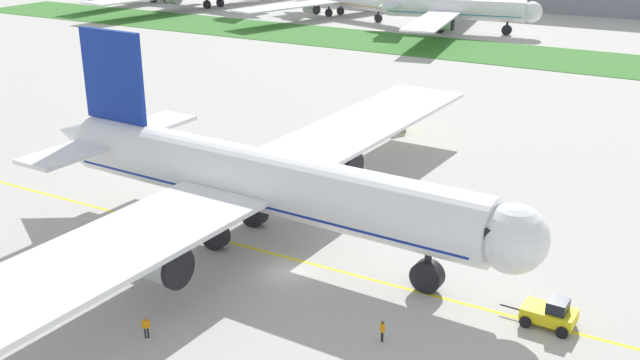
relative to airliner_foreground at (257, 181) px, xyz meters
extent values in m
plane|color=#ADAAA5|center=(5.34, -3.59, -6.14)|extent=(600.00, 600.00, 0.00)
cube|color=yellow|center=(5.34, -1.24, -6.14)|extent=(280.00, 0.36, 0.01)
cube|color=#38722D|center=(5.34, 99.50, -6.09)|extent=(320.00, 24.00, 0.10)
cylinder|color=white|center=(0.72, -0.03, 0.17)|extent=(42.74, 7.43, 5.61)
cube|color=navy|center=(0.72, -0.03, -0.81)|extent=(41.02, 6.91, 0.67)
sphere|color=white|center=(23.51, -1.01, 0.17)|extent=(5.33, 5.33, 5.33)
cone|color=white|center=(-23.05, 0.99, 0.59)|extent=(6.37, 5.03, 4.77)
cube|color=navy|center=(-17.13, 0.73, 7.47)|extent=(7.67, 0.89, 8.98)
cube|color=white|center=(-17.73, 6.38, 1.01)|extent=(5.06, 9.17, 0.39)
cube|color=white|center=(-18.22, -4.84, 1.01)|extent=(5.06, 9.17, 0.39)
cube|color=white|center=(-0.46, 21.99, -0.53)|extent=(10.99, 38.65, 0.45)
cube|color=white|center=(-2.34, -21.87, -0.53)|extent=(10.99, 38.65, 0.45)
cylinder|color=#B7BABF|center=(0.45, 13.33, -2.23)|extent=(5.46, 3.31, 3.09)
cylinder|color=black|center=(3.11, 13.21, -2.23)|extent=(0.60, 3.26, 3.24)
cylinder|color=#B7BABF|center=(-0.70, -13.32, -2.23)|extent=(5.46, 3.31, 3.09)
cylinder|color=black|center=(1.96, -13.43, -2.23)|extent=(0.60, 3.26, 3.24)
cylinder|color=black|center=(16.87, -0.73, -3.72)|extent=(0.59, 0.59, 2.17)
cylinder|color=black|center=(16.87, -0.73, -4.81)|extent=(2.71, 1.31, 2.67)
cylinder|color=black|center=(-2.55, 3.06, -3.72)|extent=(0.59, 0.59, 2.17)
cylinder|color=black|center=(-2.55, 3.06, -4.81)|extent=(2.71, 1.31, 2.67)
cylinder|color=black|center=(-2.80, -2.83, -3.72)|extent=(0.59, 0.59, 2.17)
cylinder|color=black|center=(-2.80, -2.83, -4.81)|extent=(2.71, 1.31, 2.67)
cube|color=black|center=(22.67, -0.97, 0.87)|extent=(2.14, 4.29, 1.01)
sphere|color=black|center=(-15.31, 3.41, 0.68)|extent=(0.39, 0.39, 0.39)
sphere|color=black|center=(-12.37, 3.28, 0.68)|extent=(0.39, 0.39, 0.39)
sphere|color=black|center=(-9.44, 3.16, 0.68)|extent=(0.39, 0.39, 0.39)
sphere|color=black|center=(-6.50, 3.03, 0.68)|extent=(0.39, 0.39, 0.39)
sphere|color=black|center=(-3.56, 2.90, 0.68)|extent=(0.39, 0.39, 0.39)
sphere|color=black|center=(-0.63, 2.78, 0.68)|extent=(0.39, 0.39, 0.39)
sphere|color=black|center=(2.31, 2.65, 0.68)|extent=(0.39, 0.39, 0.39)
sphere|color=black|center=(5.24, 2.53, 0.68)|extent=(0.39, 0.39, 0.39)
sphere|color=black|center=(8.18, 2.40, 0.68)|extent=(0.39, 0.39, 0.39)
sphere|color=black|center=(11.12, 2.27, 0.68)|extent=(0.39, 0.39, 0.39)
sphere|color=black|center=(14.05, 2.15, 0.68)|extent=(0.39, 0.39, 0.39)
sphere|color=black|center=(16.99, 2.02, 0.68)|extent=(0.39, 0.39, 0.39)
cube|color=yellow|center=(26.71, -1.15, -5.23)|extent=(3.94, 2.46, 0.93)
cube|color=black|center=(27.29, -1.17, -4.32)|extent=(1.46, 1.80, 0.90)
cylinder|color=black|center=(23.89, -1.03, -5.54)|extent=(1.80, 0.20, 0.12)
cylinder|color=black|center=(25.32, -2.24, -5.69)|extent=(0.91, 0.39, 0.90)
cylinder|color=black|center=(25.42, 0.06, -5.69)|extent=(0.91, 0.39, 0.90)
cylinder|color=black|center=(28.00, -2.35, -5.69)|extent=(0.91, 0.39, 0.90)
cylinder|color=black|center=(28.10, -0.06, -5.69)|extent=(0.91, 0.39, 0.90)
cylinder|color=black|center=(16.80, -9.13, -5.73)|extent=(0.12, 0.12, 0.83)
cylinder|color=orange|center=(16.70, -9.03, -5.04)|extent=(0.10, 0.10, 0.53)
cylinder|color=black|center=(16.94, -9.27, -5.73)|extent=(0.12, 0.12, 0.83)
cylinder|color=orange|center=(17.04, -9.38, -5.04)|extent=(0.10, 0.10, 0.53)
cube|color=orange|center=(16.87, -9.20, -5.01)|extent=(0.48, 0.48, 0.59)
sphere|color=brown|center=(16.87, -9.20, -4.60)|extent=(0.23, 0.23, 0.23)
cylinder|color=black|center=(1.96, -17.16, -5.72)|extent=(0.12, 0.12, 0.85)
cylinder|color=orange|center=(2.08, -17.07, -5.02)|extent=(0.10, 0.10, 0.54)
cylinder|color=black|center=(1.80, -17.27, -5.72)|extent=(0.12, 0.12, 0.85)
cylinder|color=orange|center=(1.68, -17.36, -5.02)|extent=(0.10, 0.10, 0.54)
cube|color=orange|center=(1.88, -17.22, -4.99)|extent=(0.51, 0.47, 0.60)
sphere|color=#8C6647|center=(1.88, -17.22, -4.56)|extent=(0.23, 0.23, 0.23)
cylinder|color=black|center=(-8.47, -2.78, -5.71)|extent=(0.13, 0.13, 0.87)
cylinder|color=orange|center=(-8.62, -2.76, -5.00)|extent=(0.10, 0.10, 0.55)
cylinder|color=black|center=(-8.27, -2.80, -5.71)|extent=(0.13, 0.13, 0.87)
cylinder|color=orange|center=(-8.12, -2.82, -5.00)|extent=(0.10, 0.10, 0.55)
cube|color=orange|center=(-8.37, -2.79, -4.97)|extent=(0.48, 0.31, 0.61)
sphere|color=brown|center=(-8.37, -2.79, -4.53)|extent=(0.23, 0.23, 0.23)
cube|color=yellow|center=(-5.53, 40.11, -4.40)|extent=(4.44, 3.60, 2.59)
cube|color=yellow|center=(-3.28, 38.98, -4.79)|extent=(2.25, 2.45, 1.80)
cube|color=#263347|center=(-2.65, 38.66, -4.43)|extent=(0.85, 1.57, 0.79)
cylinder|color=black|center=(-2.82, 39.90, -5.69)|extent=(0.94, 0.67, 0.90)
cylinder|color=black|center=(-3.74, 38.06, -5.69)|extent=(0.94, 0.67, 0.90)
cylinder|color=black|center=(-5.94, 41.47, -5.69)|extent=(0.94, 0.67, 0.90)
cylinder|color=black|center=(-6.87, 39.64, -5.69)|extent=(0.94, 0.67, 0.90)
cylinder|color=black|center=(-101.11, 123.32, -4.02)|extent=(0.52, 0.52, 1.91)
cylinder|color=black|center=(-101.11, 123.32, -4.97)|extent=(2.50, 1.46, 2.34)
cylinder|color=black|center=(-100.18, 128.41, -4.97)|extent=(2.50, 1.46, 2.34)
cube|color=orange|center=(-59.51, 128.49, -2.05)|extent=(33.06, 13.28, 0.52)
sphere|color=white|center=(-41.74, 123.21, -1.29)|extent=(4.09, 4.09, 4.09)
cube|color=white|center=(-66.22, 111.95, -1.83)|extent=(16.20, 32.10, 0.34)
cylinder|color=#B7BABF|center=(-57.11, 138.98, -3.14)|extent=(4.60, 3.44, 2.37)
cylinder|color=black|center=(-55.15, 138.40, -3.14)|extent=(1.05, 2.49, 2.49)
cylinder|color=#B7BABF|center=(-63.23, 118.39, -3.14)|extent=(4.60, 3.44, 2.37)
cylinder|color=black|center=(-61.26, 117.81, -3.14)|extent=(1.05, 2.49, 2.49)
cylinder|color=black|center=(-46.87, 124.74, -4.28)|extent=(0.45, 0.45, 1.67)
cylinder|color=black|center=(-46.87, 124.74, -5.12)|extent=(2.22, 1.47, 2.05)
cylinder|color=black|center=(-61.52, 131.45, -4.28)|extent=(0.45, 0.45, 1.67)
cylinder|color=black|center=(-61.52, 131.45, -5.12)|extent=(2.22, 1.47, 2.05)
cylinder|color=black|center=(-62.81, 127.11, -4.28)|extent=(0.45, 0.45, 1.67)
cylinder|color=black|center=(-62.81, 127.11, -5.12)|extent=(2.22, 1.47, 2.05)
cylinder|color=white|center=(-24.76, 119.94, -0.56)|extent=(33.18, 10.21, 4.96)
cube|color=#0C6B9E|center=(-24.76, 119.94, -1.43)|extent=(31.82, 9.60, 0.60)
sphere|color=white|center=(-7.23, 122.82, -0.56)|extent=(4.71, 4.71, 4.71)
cone|color=white|center=(-43.16, 116.92, -0.19)|extent=(6.07, 5.05, 4.22)
cube|color=white|center=(-39.81, 122.50, 0.18)|extent=(4.85, 8.42, 0.35)
cube|color=white|center=(-38.21, 112.71, 0.18)|extent=(4.85, 8.42, 0.35)
cube|color=white|center=(-29.17, 136.69, -1.18)|extent=(11.90, 30.31, 0.40)
cube|color=white|center=(-23.59, 102.66, -1.18)|extent=(11.90, 30.31, 0.40)
cylinder|color=#B7BABF|center=(-27.13, 130.30, -2.68)|extent=(5.09, 3.46, 2.73)
cylinder|color=black|center=(-24.80, 130.68, -2.68)|extent=(0.87, 2.89, 2.87)
cylinder|color=#B7BABF|center=(-23.70, 109.37, -2.68)|extent=(5.09, 3.46, 2.73)
cylinder|color=black|center=(-21.37, 109.75, -2.68)|extent=(0.87, 2.89, 2.87)
cylinder|color=black|center=(-12.46, 121.96, -4.00)|extent=(0.52, 0.52, 1.92)
cylinder|color=black|center=(-12.46, 121.96, -4.96)|extent=(2.50, 1.43, 2.36)
cylinder|color=black|center=(-27.78, 122.09, -4.00)|extent=(0.52, 0.52, 1.92)
cylinder|color=black|center=(-27.78, 122.09, -4.96)|extent=(2.50, 1.43, 2.36)
cylinder|color=black|center=(-26.93, 116.95, -4.00)|extent=(0.52, 0.52, 1.92)
cylinder|color=black|center=(-26.93, 116.95, -4.96)|extent=(2.50, 1.43, 2.36)
camera|label=1|loc=(35.55, -51.20, 23.58)|focal=41.67mm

